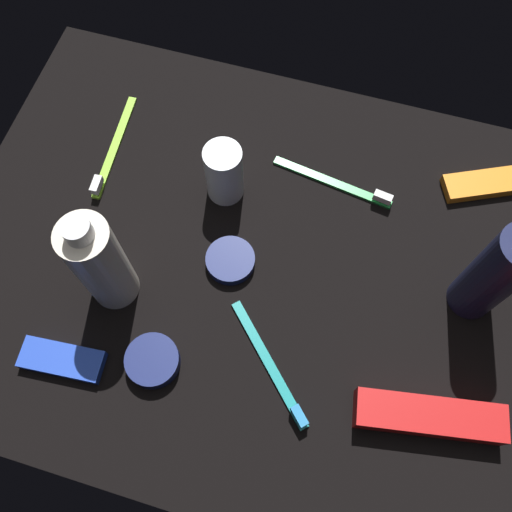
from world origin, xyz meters
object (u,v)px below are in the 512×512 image
object	(u,v)px
toothbrush_green	(339,184)
snack_bar_blue	(62,360)
toothbrush_teal	(273,370)
cream_tin_left	(230,260)
lotion_bottle	(495,274)
toothbrush_lime	(112,151)
snack_bar_orange	(480,185)
deodorant_stick	(224,173)
toothpaste_box_red	(429,416)
bodywash_bottle	(100,263)
cream_tin_right	(153,361)

from	to	relation	value
toothbrush_green	snack_bar_blue	xyz separation A→B (cm)	(27.65, 34.54, 0.14)
toothbrush_green	toothbrush_teal	size ratio (longest dim) A/B	1.32
cream_tin_left	lotion_bottle	bearing A→B (deg)	-172.87
toothbrush_lime	toothbrush_green	distance (cm)	33.61
snack_bar_orange	toothbrush_green	bearing A→B (deg)	-9.19
toothbrush_lime	deodorant_stick	bearing A→B (deg)	176.03
toothbrush_green	toothpaste_box_red	xyz separation A→B (cm)	(-17.35, 28.61, 0.99)
deodorant_stick	snack_bar_blue	world-z (taller)	deodorant_stick
bodywash_bottle	snack_bar_orange	size ratio (longest dim) A/B	1.80
cream_tin_left	snack_bar_orange	bearing A→B (deg)	-145.39
bodywash_bottle	toothbrush_lime	size ratio (longest dim) A/B	1.04
bodywash_bottle	deodorant_stick	xyz separation A→B (cm)	(-9.52, -18.20, -3.85)
toothbrush_lime	cream_tin_right	world-z (taller)	same
toothbrush_green	snack_bar_blue	world-z (taller)	toothbrush_green
bodywash_bottle	toothbrush_lime	distance (cm)	22.63
snack_bar_orange	bodywash_bottle	bearing A→B (deg)	8.19
snack_bar_blue	cream_tin_left	size ratio (longest dim) A/B	1.56
toothbrush_teal	cream_tin_right	size ratio (longest dim) A/B	2.02
lotion_bottle	cream_tin_left	xyz separation A→B (cm)	(31.71, 3.97, -8.15)
toothbrush_green	snack_bar_orange	size ratio (longest dim) A/B	1.73
bodywash_bottle	toothbrush_teal	world-z (taller)	bodywash_bottle
toothbrush_teal	cream_tin_left	distance (cm)	15.76
lotion_bottle	snack_bar_orange	size ratio (longest dim) A/B	1.94
toothbrush_teal	bodywash_bottle	bearing A→B (deg)	-12.09
toothbrush_green	cream_tin_left	distance (cm)	19.50
lotion_bottle	snack_bar_orange	world-z (taller)	lotion_bottle
lotion_bottle	toothbrush_lime	bearing A→B (deg)	-8.30
cream_tin_right	toothbrush_lime	bearing A→B (deg)	-58.71
snack_bar_blue	snack_bar_orange	xyz separation A→B (cm)	(-46.98, -39.98, 0.00)
deodorant_stick	toothbrush_teal	bearing A→B (deg)	120.28
bodywash_bottle	toothbrush_green	size ratio (longest dim) A/B	1.04
cream_tin_left	cream_tin_right	size ratio (longest dim) A/B	0.99
lotion_bottle	toothbrush_lime	distance (cm)	54.85
snack_bar_blue	toothpaste_box_red	bearing A→B (deg)	-177.13
bodywash_bottle	deodorant_stick	bearing A→B (deg)	-117.63
toothbrush_green	toothpaste_box_red	world-z (taller)	toothpaste_box_red
deodorant_stick	toothpaste_box_red	bearing A→B (deg)	144.53
deodorant_stick	cream_tin_right	size ratio (longest dim) A/B	1.40
lotion_bottle	deodorant_stick	bearing A→B (deg)	-10.44
lotion_bottle	toothbrush_teal	size ratio (longest dim) A/B	1.48
lotion_bottle	toothbrush_lime	size ratio (longest dim) A/B	1.12
snack_bar_blue	snack_bar_orange	bearing A→B (deg)	-144.24
lotion_bottle	cream_tin_right	distance (cm)	42.57
bodywash_bottle	toothpaste_box_red	world-z (taller)	bodywash_bottle
snack_bar_blue	cream_tin_right	distance (cm)	11.42
cream_tin_right	bodywash_bottle	bearing A→B (deg)	-44.14
deodorant_stick	snack_bar_blue	xyz separation A→B (cm)	(12.20, 29.30, -3.98)
deodorant_stick	toothbrush_teal	world-z (taller)	deodorant_stick
toothpaste_box_red	cream_tin_right	bearing A→B (deg)	-4.64
toothbrush_teal	cream_tin_right	bearing A→B (deg)	12.10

